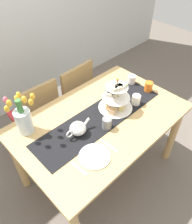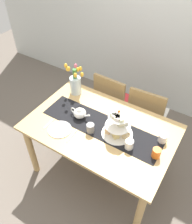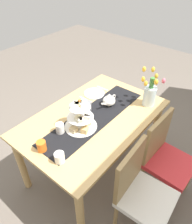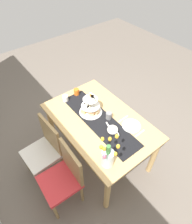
{
  "view_description": "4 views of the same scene",
  "coord_description": "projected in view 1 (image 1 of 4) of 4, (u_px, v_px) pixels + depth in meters",
  "views": [
    {
      "loc": [
        -0.98,
        -0.95,
        2.1
      ],
      "look_at": [
        -0.01,
        0.05,
        0.81
      ],
      "focal_mm": 36.06,
      "sensor_mm": 36.0,
      "label": 1
    },
    {
      "loc": [
        0.81,
        -1.36,
        2.45
      ],
      "look_at": [
        -0.1,
        0.07,
        0.87
      ],
      "focal_mm": 37.37,
      "sensor_mm": 36.0,
      "label": 2
    },
    {
      "loc": [
        1.23,
        1.04,
        2.12
      ],
      "look_at": [
        -0.04,
        0.0,
        0.82
      ],
      "focal_mm": 34.42,
      "sensor_mm": 36.0,
      "label": 3
    },
    {
      "loc": [
        -1.27,
        1.03,
        2.6
      ],
      "look_at": [
        0.06,
        0.01,
        0.88
      ],
      "focal_mm": 31.07,
      "sensor_mm": 36.0,
      "label": 4
    }
  ],
  "objects": [
    {
      "name": "knife_left",
      "position": [
        109.0,
        145.0,
        1.68
      ],
      "size": [
        0.02,
        0.17,
        0.01
      ],
      "primitive_type": "cube",
      "rotation": [
        0.0,
        0.0,
        0.04
      ],
      "color": "silver",
      "rests_on": "dining_table"
    },
    {
      "name": "chair_right",
      "position": [
        72.0,
        95.0,
        2.57
      ],
      "size": [
        0.44,
        0.44,
        0.91
      ],
      "color": "olive",
      "rests_on": "ground_plane"
    },
    {
      "name": "ground_plane",
      "position": [
        100.0,
        169.0,
        2.42
      ],
      "size": [
        8.0,
        8.0,
        0.0
      ],
      "primitive_type": "plane",
      "color": "#6B6056"
    },
    {
      "name": "dining_table",
      "position": [
        101.0,
        127.0,
        1.98
      ],
      "size": [
        1.45,
        0.94,
        0.78
      ],
      "color": "tan",
      "rests_on": "ground_plane"
    },
    {
      "name": "mug_grey",
      "position": [
        107.0,
        123.0,
        1.78
      ],
      "size": [
        0.08,
        0.08,
        0.09
      ],
      "primitive_type": "cylinder",
      "color": "slate",
      "rests_on": "table_runner"
    },
    {
      "name": "cream_jug",
      "position": [
        132.0,
        79.0,
        2.24
      ],
      "size": [
        0.08,
        0.08,
        0.08
      ],
      "primitive_type": "cylinder",
      "color": "white",
      "rests_on": "dining_table"
    },
    {
      "name": "tiered_cake_stand",
      "position": [
        116.0,
        98.0,
        1.92
      ],
      "size": [
        0.3,
        0.3,
        0.3
      ],
      "color": "beige",
      "rests_on": "table_runner"
    },
    {
      "name": "mug_white_text",
      "position": [
        136.0,
        100.0,
        2.0
      ],
      "size": [
        0.08,
        0.08,
        0.09
      ],
      "primitive_type": "cylinder",
      "color": "white",
      "rests_on": "dining_table"
    },
    {
      "name": "tulip_vase",
      "position": [
        23.0,
        118.0,
        1.7
      ],
      "size": [
        0.24,
        0.23,
        0.4
      ],
      "color": "silver",
      "rests_on": "dining_table"
    },
    {
      "name": "mug_orange",
      "position": [
        149.0,
        87.0,
        2.14
      ],
      "size": [
        0.08,
        0.08,
        0.09
      ],
      "primitive_type": "cylinder",
      "color": "orange",
      "rests_on": "dining_table"
    },
    {
      "name": "fork_left",
      "position": [
        79.0,
        169.0,
        1.53
      ],
      "size": [
        0.02,
        0.15,
        0.01
      ],
      "primitive_type": "cube",
      "rotation": [
        0.0,
        0.0,
        0.05
      ],
      "color": "silver",
      "rests_on": "dining_table"
    },
    {
      "name": "chair_left",
      "position": [
        37.0,
        114.0,
        2.33
      ],
      "size": [
        0.44,
        0.44,
        0.91
      ],
      "color": "olive",
      "rests_on": "ground_plane"
    },
    {
      "name": "dinner_plate_left",
      "position": [
        95.0,
        156.0,
        1.6
      ],
      "size": [
        0.23,
        0.23,
        0.01
      ],
      "primitive_type": "cylinder",
      "color": "white",
      "rests_on": "dining_table"
    },
    {
      "name": "table_runner",
      "position": [
        100.0,
        117.0,
        1.9
      ],
      "size": [
        1.24,
        0.33,
        0.0
      ],
      "primitive_type": "cube",
      "color": "black",
      "rests_on": "dining_table"
    },
    {
      "name": "teapot",
      "position": [
        78.0,
        128.0,
        1.73
      ],
      "size": [
        0.24,
        0.13,
        0.14
      ],
      "color": "white",
      "rests_on": "table_runner"
    }
  ]
}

